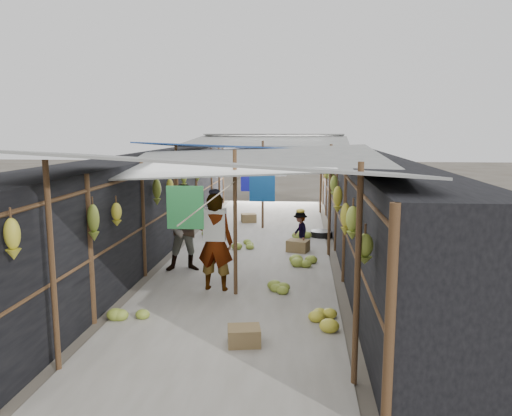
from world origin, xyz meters
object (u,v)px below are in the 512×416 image
(vendor_elderly, at_px, (215,242))
(vendor_seated, at_px, (300,231))
(black_basin, at_px, (321,234))
(crate_near, at_px, (244,337))
(shopper_blue, at_px, (186,228))

(vendor_elderly, distance_m, vendor_seated, 3.63)
(black_basin, bearing_deg, crate_near, -100.43)
(crate_near, relative_size, vendor_elderly, 0.24)
(black_basin, relative_size, vendor_seated, 0.61)
(vendor_elderly, bearing_deg, vendor_seated, -108.45)
(black_basin, bearing_deg, shopper_blue, -129.35)
(vendor_elderly, bearing_deg, shopper_blue, -48.95)
(crate_near, xyz_separation_m, vendor_seated, (0.73, 5.59, 0.35))
(crate_near, relative_size, black_basin, 0.76)
(black_basin, height_order, vendor_elderly, vendor_elderly)
(black_basin, xyz_separation_m, shopper_blue, (-2.92, -3.56, 0.82))
(black_basin, height_order, vendor_seated, vendor_seated)
(shopper_blue, relative_size, vendor_seated, 1.91)
(vendor_seated, bearing_deg, black_basin, 138.66)
(black_basin, distance_m, shopper_blue, 4.68)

